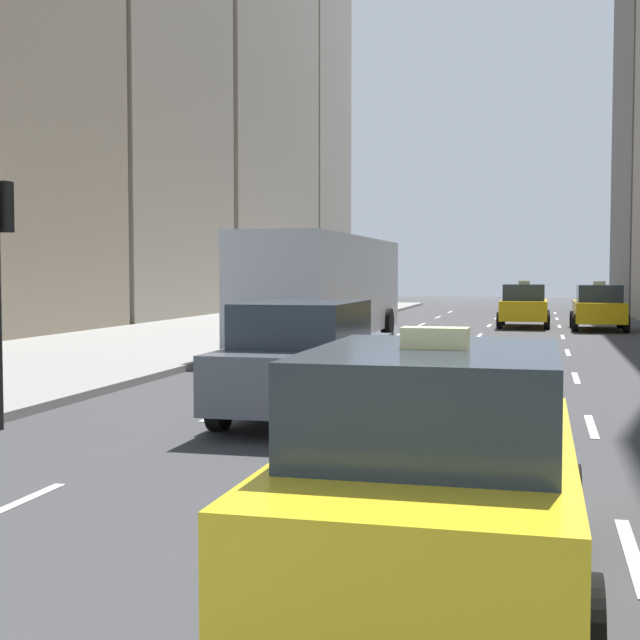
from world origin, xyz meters
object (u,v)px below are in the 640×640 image
taxi_fourth (437,469)px  traffic_light_pole (0,259)px  taxi_lead (524,305)px  taxi_third (599,307)px  city_bus (326,286)px  sedan_black_near (307,358)px

taxi_fourth → traffic_light_pole: 8.58m
taxi_lead → taxi_third: 3.00m
city_bus → taxi_fourth: bearing=-74.3°
traffic_light_pole → city_bus: bearing=85.6°
sedan_black_near → traffic_light_pole: traffic_light_pole is taller
taxi_lead → traffic_light_pole: bearing=-104.9°
taxi_third → traffic_light_pole: traffic_light_pole is taller
city_bus → traffic_light_pole: bearing=-94.4°
traffic_light_pole → taxi_fourth: bearing=-36.9°
sedan_black_near → traffic_light_pole: (-3.95, -2.02, 1.51)m
taxi_lead → taxi_third: (2.80, -1.09, 0.00)m
taxi_fourth → traffic_light_pole: traffic_light_pole is taller
taxi_third → sedan_black_near: bearing=-104.1°
taxi_lead → traffic_light_pole: (-6.75, -25.45, 1.53)m
taxi_third → taxi_fourth: 29.55m
taxi_third → taxi_fourth: same height
sedan_black_near → city_bus: (-2.81, 12.87, 0.88)m
taxi_fourth → city_bus: city_bus is taller
sedan_black_near → city_bus: bearing=102.3°
city_bus → taxi_third: bearing=48.4°
taxi_third → sedan_black_near: size_ratio=0.90×
city_bus → taxi_lead: bearing=62.0°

